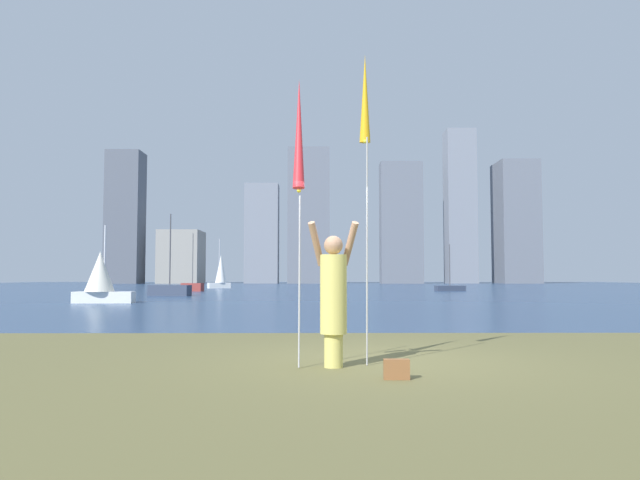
{
  "coord_description": "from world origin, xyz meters",
  "views": [
    {
      "loc": [
        -0.95,
        -8.91,
        1.25
      ],
      "look_at": [
        -0.83,
        5.59,
        2.13
      ],
      "focal_mm": 33.44,
      "sensor_mm": 36.0,
      "label": 1
    }
  ],
  "objects_px": {
    "kite_flag_left": "(299,138)",
    "sailboat_2": "(450,288)",
    "sailboat_0": "(170,290)",
    "sailboat_6": "(220,273)",
    "person": "(333,295)",
    "kite_flag_right": "(365,106)",
    "sailboat_5": "(192,287)",
    "bag": "(397,369)",
    "sailboat_4": "(101,278)"
  },
  "relations": [
    {
      "from": "kite_flag_left",
      "to": "sailboat_2",
      "type": "xyz_separation_m",
      "value": [
        11.6,
        42.32,
        -2.84
      ]
    },
    {
      "from": "sailboat_0",
      "to": "sailboat_6",
      "type": "xyz_separation_m",
      "value": [
        -0.58,
        23.85,
        1.2
      ]
    },
    {
      "from": "person",
      "to": "sailboat_2",
      "type": "height_order",
      "value": "sailboat_2"
    },
    {
      "from": "person",
      "to": "sailboat_0",
      "type": "relative_size",
      "value": 0.39
    },
    {
      "from": "kite_flag_right",
      "to": "sailboat_5",
      "type": "xyz_separation_m",
      "value": [
        -10.92,
        41.06,
        -3.34
      ]
    },
    {
      "from": "person",
      "to": "bag",
      "type": "bearing_deg",
      "value": -38.03
    },
    {
      "from": "sailboat_5",
      "to": "person",
      "type": "bearing_deg",
      "value": -75.81
    },
    {
      "from": "person",
      "to": "sailboat_4",
      "type": "xyz_separation_m",
      "value": [
        -10.25,
        19.6,
        0.17
      ]
    },
    {
      "from": "kite_flag_right",
      "to": "sailboat_0",
      "type": "xyz_separation_m",
      "value": [
        -9.98,
        29.43,
        -3.33
      ]
    },
    {
      "from": "kite_flag_left",
      "to": "sailboat_5",
      "type": "relative_size",
      "value": 0.82
    },
    {
      "from": "person",
      "to": "sailboat_0",
      "type": "distance_m",
      "value": 31.19
    },
    {
      "from": "sailboat_5",
      "to": "kite_flag_left",
      "type": "bearing_deg",
      "value": -76.53
    },
    {
      "from": "kite_flag_right",
      "to": "sailboat_0",
      "type": "height_order",
      "value": "sailboat_0"
    },
    {
      "from": "sailboat_5",
      "to": "sailboat_6",
      "type": "height_order",
      "value": "sailboat_6"
    },
    {
      "from": "sailboat_2",
      "to": "sailboat_6",
      "type": "xyz_separation_m",
      "value": [
        -21.22,
        11.55,
        1.33
      ]
    },
    {
      "from": "person",
      "to": "kite_flag_right",
      "type": "distance_m",
      "value": 2.78
    },
    {
      "from": "kite_flag_left",
      "to": "kite_flag_right",
      "type": "relative_size",
      "value": 0.88
    },
    {
      "from": "kite_flag_left",
      "to": "sailboat_5",
      "type": "height_order",
      "value": "sailboat_5"
    },
    {
      "from": "bag",
      "to": "sailboat_2",
      "type": "bearing_deg",
      "value": 76.4
    },
    {
      "from": "sailboat_5",
      "to": "sailboat_0",
      "type": "bearing_deg",
      "value": -85.36
    },
    {
      "from": "sailboat_0",
      "to": "sailboat_4",
      "type": "relative_size",
      "value": 1.44
    },
    {
      "from": "kite_flag_right",
      "to": "sailboat_6",
      "type": "bearing_deg",
      "value": 101.22
    },
    {
      "from": "kite_flag_left",
      "to": "sailboat_2",
      "type": "relative_size",
      "value": 1.0
    },
    {
      "from": "bag",
      "to": "kite_flag_right",
      "type": "bearing_deg",
      "value": 101.9
    },
    {
      "from": "sailboat_2",
      "to": "sailboat_6",
      "type": "distance_m",
      "value": 24.2
    },
    {
      "from": "bag",
      "to": "sailboat_0",
      "type": "distance_m",
      "value": 32.33
    },
    {
      "from": "sailboat_5",
      "to": "sailboat_2",
      "type": "bearing_deg",
      "value": 1.77
    },
    {
      "from": "sailboat_4",
      "to": "bag",
      "type": "bearing_deg",
      "value": -61.91
    },
    {
      "from": "kite_flag_right",
      "to": "sailboat_2",
      "type": "xyz_separation_m",
      "value": [
        10.66,
        41.73,
        -3.45
      ]
    },
    {
      "from": "kite_flag_right",
      "to": "sailboat_5",
      "type": "bearing_deg",
      "value": 104.9
    },
    {
      "from": "kite_flag_left",
      "to": "sailboat_5",
      "type": "bearing_deg",
      "value": 103.47
    },
    {
      "from": "sailboat_2",
      "to": "person",
      "type": "bearing_deg",
      "value": -104.84
    },
    {
      "from": "sailboat_2",
      "to": "sailboat_4",
      "type": "height_order",
      "value": "sailboat_2"
    },
    {
      "from": "person",
      "to": "sailboat_6",
      "type": "bearing_deg",
      "value": 115.38
    },
    {
      "from": "kite_flag_right",
      "to": "sailboat_0",
      "type": "bearing_deg",
      "value": 108.73
    },
    {
      "from": "kite_flag_right",
      "to": "sailboat_6",
      "type": "xyz_separation_m",
      "value": [
        -10.56,
        53.28,
        -2.12
      ]
    },
    {
      "from": "sailboat_4",
      "to": "sailboat_5",
      "type": "distance_m",
      "value": 21.75
    },
    {
      "from": "kite_flag_right",
      "to": "sailboat_6",
      "type": "relative_size",
      "value": 0.88
    },
    {
      "from": "kite_flag_right",
      "to": "sailboat_0",
      "type": "relative_size",
      "value": 0.86
    },
    {
      "from": "sailboat_4",
      "to": "sailboat_5",
      "type": "height_order",
      "value": "sailboat_5"
    },
    {
      "from": "kite_flag_left",
      "to": "kite_flag_right",
      "type": "distance_m",
      "value": 1.27
    },
    {
      "from": "sailboat_4",
      "to": "sailboat_6",
      "type": "relative_size",
      "value": 0.71
    },
    {
      "from": "person",
      "to": "sailboat_5",
      "type": "relative_size",
      "value": 0.42
    },
    {
      "from": "sailboat_6",
      "to": "sailboat_2",
      "type": "bearing_deg",
      "value": -28.56
    },
    {
      "from": "sailboat_4",
      "to": "kite_flag_right",
      "type": "bearing_deg",
      "value": -60.99
    },
    {
      "from": "person",
      "to": "sailboat_4",
      "type": "relative_size",
      "value": 0.56
    },
    {
      "from": "sailboat_0",
      "to": "sailboat_5",
      "type": "relative_size",
      "value": 1.08
    },
    {
      "from": "kite_flag_right",
      "to": "bag",
      "type": "xyz_separation_m",
      "value": [
        0.26,
        -1.24,
        -3.6
      ]
    },
    {
      "from": "kite_flag_right",
      "to": "sailboat_0",
      "type": "distance_m",
      "value": 31.25
    },
    {
      "from": "sailboat_4",
      "to": "sailboat_2",
      "type": "bearing_deg",
      "value": 46.34
    }
  ]
}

